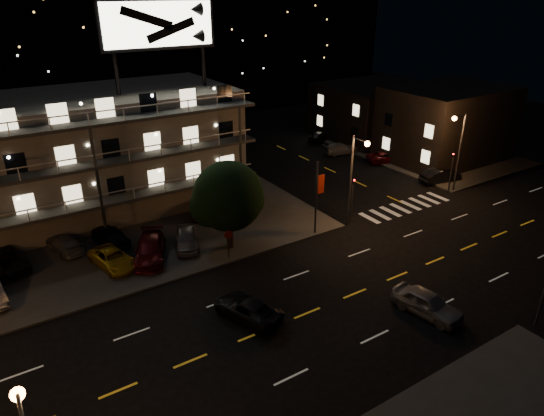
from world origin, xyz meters
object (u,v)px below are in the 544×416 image
tree (228,198)px  side_car_0 (441,176)px  lot_car_4 (187,238)px  road_car_west (247,308)px  lot_car_7 (65,243)px  lot_car_2 (113,259)px  road_car_east (427,303)px

tree → side_car_0: tree is taller
lot_car_4 → road_car_west: 10.25m
tree → lot_car_7: bearing=149.9°
lot_car_2 → lot_car_4: bearing=-13.6°
tree → lot_car_4: tree is taller
lot_car_2 → road_car_west: bearing=-74.8°
lot_car_4 → road_car_east: size_ratio=0.93×
lot_car_7 → road_car_east: bearing=118.6°
road_car_west → lot_car_7: bearing=-81.0°
lot_car_2 → lot_car_4: (5.75, -0.17, 0.10)m
lot_car_2 → side_car_0: bearing=-14.2°
lot_car_7 → road_car_west: size_ratio=0.91×
lot_car_2 → side_car_0: 34.13m
lot_car_7 → side_car_0: size_ratio=0.94×
road_car_east → lot_car_7: bearing=120.8°
side_car_0 → road_car_west: size_ratio=0.97×
lot_car_4 → road_car_west: bearing=-71.1°
lot_car_2 → lot_car_7: 4.98m
road_car_east → road_car_west: 11.27m
lot_car_2 → road_car_west: 11.70m
lot_car_2 → road_car_west: size_ratio=0.96×
lot_car_2 → road_car_east: bearing=-59.1°
tree → lot_car_2: 9.47m
side_car_0 → tree: bearing=102.4°
tree → road_car_west: bearing=-111.0°
lot_car_7 → lot_car_2: bearing=108.0°
tree → lot_car_7: (-11.01, 6.39, -3.56)m
lot_car_7 → road_car_east: size_ratio=0.94×
lot_car_2 → lot_car_7: lot_car_2 is taller
tree → lot_car_4: bearing=145.8°
tree → road_car_west: (-3.21, -8.34, -3.68)m
side_car_0 → road_car_west: 30.17m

